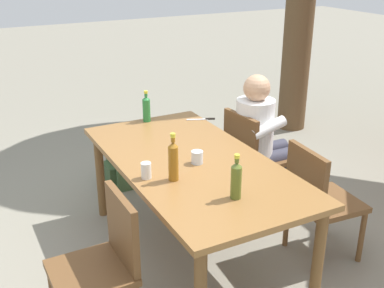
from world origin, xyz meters
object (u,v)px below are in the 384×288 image
Objects in this scene: chair_far_left at (251,155)px; bottle_olive at (236,180)px; person_in_white_shirt at (262,134)px; bottle_green at (146,108)px; chair_far_right at (318,197)px; chair_near_right at (104,260)px; dining_table at (192,171)px; bottle_amber at (173,160)px; cup_glass at (197,157)px; backpack_by_far_side at (120,165)px; table_knife at (203,119)px; cup_white at (146,171)px.

bottle_olive is (1.01, -0.81, 0.40)m from chair_far_left.
person_in_white_shirt is at bearing 93.48° from chair_far_left.
person_in_white_shirt is 4.48× the size of bottle_green.
chair_far_right is (0.84, -0.00, 0.00)m from chair_far_left.
chair_near_right is 3.16× the size of bottle_olive.
dining_table is 7.21× the size of bottle_green.
chair_far_left is 2.79× the size of bottle_amber.
cup_glass reaches higher than dining_table.
person_in_white_shirt is (-0.85, 1.68, 0.17)m from chair_near_right.
cup_glass is at bearing -115.01° from chair_far_right.
chair_far_left is at bearing 43.24° from backpack_by_far_side.
person_in_white_shirt is at bearing 119.36° from bottle_amber.
table_knife is at bearing -130.83° from chair_far_left.
bottle_amber is 1.16m from table_knife.
cup_white is (-0.10, -0.14, -0.08)m from bottle_amber.
cup_white is (-0.32, 0.40, 0.34)m from chair_near_right.
person_in_white_shirt is (-0.43, 0.89, -0.03)m from dining_table.
chair_far_right is 2.79× the size of bottle_amber.
table_knife is (-0.69, 0.47, 0.09)m from dining_table.
chair_far_left is 1.28m from backpack_by_far_side.
chair_far_left is 8.26× the size of cup_white.
bottle_green is (-1.30, -0.75, 0.40)m from chair_far_right.
backpack_by_far_side is at bearing -176.83° from dining_table.
bottle_amber is at bearing -6.15° from backpack_by_far_side.
cup_white reaches higher than chair_far_right.
chair_far_right is 0.92m from cup_glass.
bottle_olive reaches higher than cup_white.
table_knife is 0.55× the size of backpack_by_far_side.
cup_glass is at bearing -58.27° from chair_far_left.
bottle_olive is 1.20× the size of table_knife.
cup_white is at bearing -143.03° from bottle_olive.
bottle_amber reaches higher than chair_near_right.
chair_far_right is at bearing 30.07° from bottle_green.
chair_far_left is at bearing 141.37° from bottle_olive.
table_knife reaches higher than dining_table.
bottle_green reaches higher than backpack_by_far_side.
bottle_amber is 3.57× the size of cup_glass.
backpack_by_far_side is at bearing 167.93° from cup_white.
bottle_amber is at bearing 111.67° from chair_near_right.
backpack_by_far_side is (-1.33, -0.07, -0.49)m from dining_table.
bottle_olive is 1.05× the size of bottle_green.
chair_far_left is at bearing -86.52° from person_in_white_shirt.
bottle_olive reaches higher than chair_near_right.
chair_far_left is 3.80× the size of table_knife.
bottle_olive is at bearing 36.97° from cup_white.
chair_near_right is 3.31× the size of bottle_green.
chair_near_right is (0.85, -1.57, 0.00)m from chair_far_left.
bottle_amber is 2.96× the size of cup_white.
chair_near_right is at bearing -51.71° from cup_white.
bottle_green is 0.83m from backpack_by_far_side.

